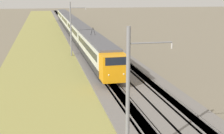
{
  "coord_description": "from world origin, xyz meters",
  "views": [
    {
      "loc": [
        -8.47,
        6.99,
        9.97
      ],
      "look_at": [
        23.08,
        0.0,
        2.23
      ],
      "focal_mm": 50.0,
      "sensor_mm": 36.0,
      "label": 1
    }
  ],
  "objects": [
    {
      "name": "track_adjacent",
      "position": [
        50.0,
        -4.19,
        0.16
      ],
      "size": [
        240.0,
        1.57,
        0.45
      ],
      "color": "#4C4238",
      "rests_on": "ground"
    },
    {
      "name": "ballast_main",
      "position": [
        50.0,
        0.0,
        0.15
      ],
      "size": [
        240.0,
        4.4,
        0.3
      ],
      "color": "slate",
      "rests_on": "ground"
    },
    {
      "name": "track_main",
      "position": [
        50.0,
        0.0,
        0.16
      ],
      "size": [
        240.0,
        1.57,
        0.45
      ],
      "color": "#4C4238",
      "rests_on": "ground"
    },
    {
      "name": "passenger_train",
      "position": [
        64.89,
        0.0,
        2.38
      ],
      "size": [
        87.09,
        2.86,
        5.08
      ],
      "rotation": [
        0.0,
        0.0,
        3.14
      ],
      "color": "orange",
      "rests_on": "ground"
    },
    {
      "name": "catenary_mast_near",
      "position": [
        6.85,
        2.67,
        4.29
      ],
      "size": [
        0.22,
        2.56,
        8.31
      ],
      "color": "slate",
      "rests_on": "ground"
    },
    {
      "name": "grass_verge",
      "position": [
        50.0,
        6.11,
        0.06
      ],
      "size": [
        240.0,
        13.51,
        0.12
      ],
      "color": "#99934C",
      "rests_on": "ground"
    },
    {
      "name": "catenary_mast_mid",
      "position": [
        40.68,
        2.67,
        4.43
      ],
      "size": [
        0.22,
        2.56,
        8.58
      ],
      "color": "slate",
      "rests_on": "ground"
    },
    {
      "name": "ballast_adjacent",
      "position": [
        50.0,
        -4.19,
        0.15
      ],
      "size": [
        240.0,
        4.4,
        0.3
      ],
      "color": "slate",
      "rests_on": "ground"
    }
  ]
}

